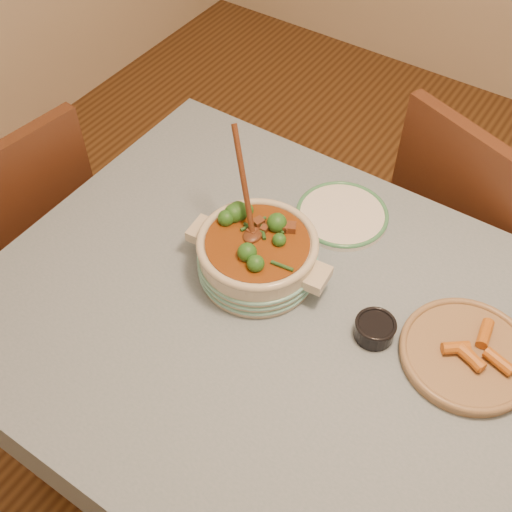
% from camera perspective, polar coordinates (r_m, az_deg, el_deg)
% --- Properties ---
extents(floor, '(4.50, 4.50, 0.00)m').
position_cam_1_polar(floor, '(2.09, 5.52, -19.52)').
color(floor, '#462914').
rests_on(floor, ground).
extents(dining_table, '(1.68, 1.08, 0.76)m').
position_cam_1_polar(dining_table, '(1.49, 7.41, -10.26)').
color(dining_table, '#5A301D').
rests_on(dining_table, floor).
extents(stew_casserole, '(0.36, 0.30, 0.33)m').
position_cam_1_polar(stew_casserole, '(1.48, 0.13, 0.29)').
color(stew_casserole, beige).
rests_on(stew_casserole, dining_table).
extents(white_plate, '(0.26, 0.26, 0.02)m').
position_cam_1_polar(white_plate, '(1.66, 7.66, 3.66)').
color(white_plate, white).
rests_on(white_plate, dining_table).
extents(condiment_bowl, '(0.11, 0.11, 0.05)m').
position_cam_1_polar(condiment_bowl, '(1.43, 10.53, -6.34)').
color(condiment_bowl, black).
rests_on(condiment_bowl, dining_table).
extents(fried_plate, '(0.29, 0.29, 0.05)m').
position_cam_1_polar(fried_plate, '(1.45, 18.29, -8.18)').
color(fried_plate, '#9C7756').
rests_on(fried_plate, dining_table).
extents(chair_far, '(0.55, 0.55, 0.92)m').
position_cam_1_polar(chair_far, '(2.07, 18.28, 2.87)').
color(chair_far, '#552E1A').
rests_on(chair_far, floor).
extents(chair_left, '(0.47, 0.47, 0.90)m').
position_cam_1_polar(chair_left, '(2.10, -20.09, 2.44)').
color(chair_left, '#552E1A').
rests_on(chair_left, floor).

